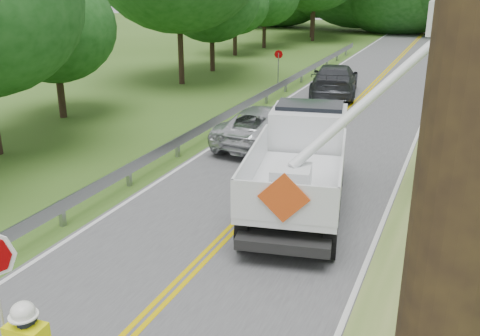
% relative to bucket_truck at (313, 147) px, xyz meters
% --- Properties ---
extents(road, '(7.20, 96.00, 0.03)m').
position_rel_bucket_truck_xyz_m(road, '(-1.24, 5.64, -1.52)').
color(road, '#4A4B4D').
rests_on(road, ground).
extents(guardrail, '(0.18, 48.00, 0.77)m').
position_rel_bucket_truck_xyz_m(guardrail, '(-5.26, 6.55, -0.98)').
color(guardrail, gray).
rests_on(guardrail, ground).
extents(bucket_truck, '(5.30, 7.08, 6.66)m').
position_rel_bucket_truck_xyz_m(bucket_truck, '(0.00, 0.00, 0.00)').
color(bucket_truck, black).
rests_on(bucket_truck, road).
extents(suv_silver, '(2.74, 5.40, 1.46)m').
position_rel_bucket_truck_xyz_m(suv_silver, '(-2.98, 4.26, -0.78)').
color(suv_silver, silver).
rests_on(suv_silver, road).
extents(suv_darkgrey, '(3.23, 5.98, 1.65)m').
position_rel_bucket_truck_xyz_m(suv_darkgrey, '(-2.66, 13.72, -0.69)').
color(suv_darkgrey, '#323539').
rests_on(suv_darkgrey, road).
extents(stop_sign_permanent, '(0.46, 0.11, 2.20)m').
position_rel_bucket_truck_xyz_m(stop_sign_permanent, '(-5.89, 13.94, -0.10)').
color(stop_sign_permanent, gray).
rests_on(stop_sign_permanent, ground).
extents(yard_sign, '(0.52, 0.07, 0.76)m').
position_rel_bucket_truck_xyz_m(yard_sign, '(4.34, -0.47, -0.99)').
color(yard_sign, white).
rests_on(yard_sign, ground).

